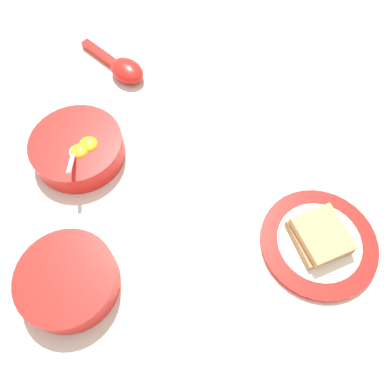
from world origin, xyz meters
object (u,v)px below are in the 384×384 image
object	(u,v)px
toast_plate	(318,243)
soup_spoon	(123,68)
egg_bowl	(78,148)
toast_sandwich	(321,236)
congee_bowl	(68,280)

from	to	relation	value
toast_plate	soup_spoon	distance (m)	0.51
toast_plate	egg_bowl	bearing A→B (deg)	-120.83
toast_sandwich	congee_bowl	distance (m)	0.39
toast_plate	soup_spoon	xyz separation A→B (m)	(-0.42, -0.29, 0.01)
egg_bowl	congee_bowl	xyz separation A→B (m)	(0.24, -0.01, 0.00)
egg_bowl	toast_plate	xyz separation A→B (m)	(0.23, 0.38, -0.02)
soup_spoon	congee_bowl	distance (m)	0.44
soup_spoon	toast_sandwich	bearing A→B (deg)	34.92
egg_bowl	congee_bowl	size ratio (longest dim) A/B	1.11
soup_spoon	congee_bowl	size ratio (longest dim) A/B	1.06
soup_spoon	toast_plate	bearing A→B (deg)	34.77
toast_plate	congee_bowl	world-z (taller)	congee_bowl
egg_bowl	soup_spoon	size ratio (longest dim) A/B	1.05
toast_sandwich	congee_bowl	size ratio (longest dim) A/B	0.66
toast_plate	congee_bowl	size ratio (longest dim) A/B	1.27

